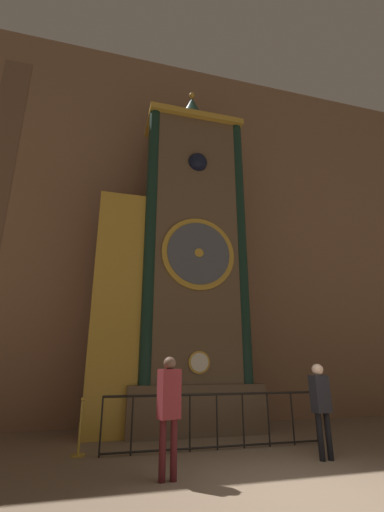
# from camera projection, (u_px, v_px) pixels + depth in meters

# --- Properties ---
(ground_plane) EXTENTS (28.00, 28.00, 0.00)m
(ground_plane) POSITION_uv_depth(u_px,v_px,m) (315.00, 494.00, 4.72)
(ground_plane) COLOR #75604C
(cathedral_back_wall) EXTENTS (24.00, 0.32, 13.45)m
(cathedral_back_wall) POSITION_uv_depth(u_px,v_px,m) (193.00, 220.00, 12.41)
(cathedral_back_wall) COLOR #846047
(cathedral_back_wall) RESTS_ON ground_plane
(clock_tower) EXTENTS (4.66, 1.77, 11.13)m
(clock_tower) POSITION_uv_depth(u_px,v_px,m) (179.00, 265.00, 10.33)
(clock_tower) COLOR brown
(clock_tower) RESTS_ON ground_plane
(railing_fence) EXTENTS (4.88, 0.05, 1.12)m
(railing_fence) POSITION_uv_depth(u_px,v_px,m) (217.00, 418.00, 7.36)
(railing_fence) COLOR black
(railing_fence) RESTS_ON ground_plane
(visitor_near) EXTENTS (0.39, 0.31, 1.84)m
(visitor_near) POSITION_uv_depth(u_px,v_px,m) (169.00, 404.00, 5.56)
(visitor_near) COLOR #461518
(visitor_near) RESTS_ON ground_plane
(visitor_far) EXTENTS (0.37, 0.26, 1.73)m
(visitor_far) POSITION_uv_depth(u_px,v_px,m) (321.00, 400.00, 6.70)
(visitor_far) COLOR black
(visitor_far) RESTS_ON ground_plane
(stanchion_post) EXTENTS (0.28, 0.28, 1.08)m
(stanchion_post) POSITION_uv_depth(u_px,v_px,m) (80.00, 436.00, 6.78)
(stanchion_post) COLOR #B28E33
(stanchion_post) RESTS_ON ground_plane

